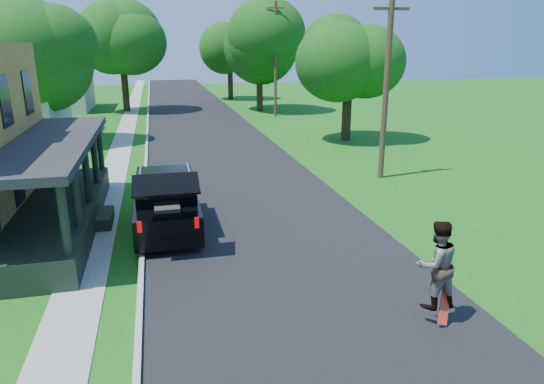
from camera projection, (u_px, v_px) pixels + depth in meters
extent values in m
plane|color=#156113|center=(298.00, 286.00, 12.82)|extent=(140.00, 140.00, 0.00)
cube|color=black|center=(211.00, 143.00, 31.42)|extent=(8.00, 120.00, 0.02)
cube|color=#ABABA6|center=(147.00, 146.00, 30.52)|extent=(0.15, 120.00, 0.12)
cube|color=gray|center=(121.00, 147.00, 30.18)|extent=(1.30, 120.00, 0.03)
cube|color=black|center=(61.00, 215.00, 16.75)|extent=(2.40, 10.00, 0.90)
cube|color=black|center=(51.00, 143.00, 16.01)|extent=(2.60, 10.30, 0.25)
cube|color=#B8B7A3|center=(45.00, 84.00, 46.29)|extent=(8.00, 8.00, 5.00)
pyramid|color=black|center=(38.00, 32.00, 44.92)|extent=(12.78, 12.78, 2.20)
cube|color=black|center=(167.00, 209.00, 16.54)|extent=(2.09, 4.91, 0.94)
cube|color=black|center=(166.00, 187.00, 16.48)|extent=(1.91, 3.05, 0.61)
cube|color=black|center=(165.00, 177.00, 16.38)|extent=(1.95, 3.14, 0.09)
cube|color=black|center=(166.00, 184.00, 13.86)|extent=(1.90, 1.03, 0.42)
cube|color=#303035|center=(168.00, 214.00, 15.08)|extent=(0.78, 0.67, 0.50)
cube|color=#B7B7BB|center=(140.00, 176.00, 16.17)|extent=(0.08, 2.69, 0.07)
cube|color=#B7B7BB|center=(189.00, 173.00, 16.53)|extent=(0.08, 2.69, 0.07)
cube|color=#990505|center=(139.00, 227.00, 14.01)|extent=(0.13, 0.07, 0.33)
cube|color=#990505|center=(197.00, 223.00, 14.37)|extent=(0.13, 0.07, 0.33)
cylinder|color=black|center=(142.00, 206.00, 17.96)|extent=(0.27, 0.76, 0.76)
cylinder|color=black|center=(191.00, 203.00, 18.34)|extent=(0.27, 0.76, 0.76)
cylinder|color=black|center=(140.00, 239.00, 14.95)|extent=(0.27, 0.76, 0.76)
cylinder|color=black|center=(198.00, 234.00, 15.33)|extent=(0.27, 0.76, 0.76)
imported|color=black|center=(436.00, 265.00, 10.78)|extent=(1.05, 0.84, 2.07)
cube|color=#B0210F|center=(444.00, 306.00, 10.93)|extent=(0.45, 0.37, 0.81)
cylinder|color=black|center=(50.00, 119.00, 30.51)|extent=(0.80, 0.80, 3.27)
sphere|color=#21651A|center=(41.00, 57.00, 29.42)|extent=(8.19, 8.19, 6.38)
sphere|color=#21651A|center=(47.00, 32.00, 28.97)|extent=(7.10, 7.10, 5.53)
sphere|color=#21651A|center=(28.00, 45.00, 29.27)|extent=(7.28, 7.28, 5.67)
cylinder|color=black|center=(125.00, 90.00, 45.57)|extent=(0.64, 0.64, 4.04)
sphere|color=#21651A|center=(121.00, 44.00, 44.35)|extent=(6.75, 6.75, 6.46)
sphere|color=#21651A|center=(125.00, 27.00, 43.75)|extent=(5.85, 5.85, 5.59)
sphere|color=#21651A|center=(114.00, 35.00, 44.40)|extent=(6.00, 6.00, 5.74)
cylinder|color=black|center=(347.00, 112.00, 31.88)|extent=(0.72, 0.72, 3.71)
sphere|color=#21651A|center=(349.00, 56.00, 30.85)|extent=(5.94, 5.94, 5.04)
sphere|color=#21651A|center=(359.00, 38.00, 30.41)|extent=(5.14, 5.14, 4.37)
sphere|color=#21651A|center=(339.00, 47.00, 30.85)|extent=(5.28, 5.28, 4.48)
cylinder|color=black|center=(260.00, 89.00, 45.94)|extent=(0.71, 0.71, 4.14)
sphere|color=#21651A|center=(259.00, 43.00, 44.71)|extent=(7.70, 7.70, 6.45)
sphere|color=#21651A|center=(264.00, 26.00, 44.00)|extent=(6.67, 6.67, 5.59)
sphere|color=#21651A|center=(254.00, 34.00, 44.90)|extent=(6.84, 6.84, 5.74)
cylinder|color=black|center=(230.00, 83.00, 55.79)|extent=(0.64, 0.64, 3.77)
sphere|color=#21651A|center=(230.00, 49.00, 54.71)|extent=(5.99, 5.99, 5.53)
sphere|color=#21651A|center=(233.00, 38.00, 54.11)|extent=(5.19, 5.19, 4.80)
sphere|color=#21651A|center=(225.00, 43.00, 54.85)|extent=(5.33, 5.33, 4.92)
cylinder|color=#462C20|center=(386.00, 90.00, 22.09)|extent=(0.28, 0.28, 8.23)
cube|color=#462C20|center=(392.00, 9.00, 21.07)|extent=(1.65, 0.23, 0.12)
cylinder|color=#462C20|center=(276.00, 60.00, 41.74)|extent=(0.30, 0.30, 9.61)
cube|color=#462C20|center=(276.00, 8.00, 40.50)|extent=(1.50, 0.48, 0.11)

